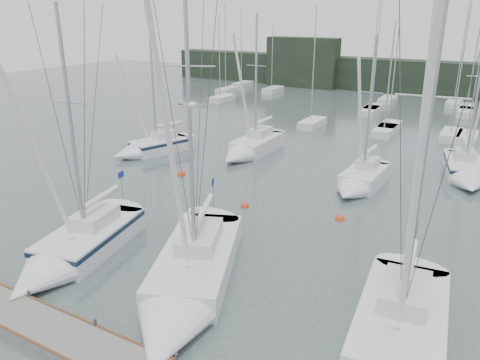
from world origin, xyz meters
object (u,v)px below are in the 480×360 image
sailboat_near_left (70,253)px  sailboat_mid_d (466,173)px  sailboat_mid_a (148,148)px  buoy_a (245,206)px  sailboat_mid_c (359,182)px  buoy_b (340,219)px  sailboat_near_center (185,290)px  buoy_c (181,175)px  sailboat_near_right (394,359)px  sailboat_mid_b (249,149)px

sailboat_near_left → sailboat_mid_d: bearing=44.0°
sailboat_mid_a → buoy_a: size_ratio=18.74×
sailboat_mid_c → buoy_b: 5.58m
sailboat_near_center → buoy_b: sailboat_near_center is taller
sailboat_mid_d → buoy_c: (-19.47, -9.69, -0.60)m
sailboat_near_center → sailboat_mid_d: size_ratio=1.33×
sailboat_near_center → sailboat_mid_c: 17.52m
sailboat_mid_a → buoy_c: bearing=-8.3°
sailboat_near_right → buoy_c: sailboat_near_right is taller
sailboat_mid_b → buoy_c: (-2.08, -7.25, -0.61)m
sailboat_mid_b → sailboat_mid_a: bearing=-152.2°
buoy_b → buoy_c: 13.61m
sailboat_mid_b → buoy_a: sailboat_mid_b is taller
sailboat_mid_c → sailboat_mid_d: (6.45, 6.00, 0.02)m
sailboat_mid_a → buoy_b: bearing=4.8°
sailboat_mid_c → buoy_a: 8.76m
sailboat_mid_b → buoy_a: bearing=-62.8°
sailboat_near_center → sailboat_mid_a: 23.21m
sailboat_near_right → buoy_a: size_ratio=28.08×
sailboat_near_center → buoy_c: bearing=104.9°
sailboat_near_left → sailboat_near_center: bearing=-9.8°
sailboat_near_left → buoy_b: 15.74m
sailboat_mid_a → buoy_a: 14.58m
buoy_a → buoy_c: 7.97m
sailboat_near_right → sailboat_mid_d: size_ratio=1.27×
buoy_a → sailboat_near_left: bearing=-110.6°
sailboat_mid_b → sailboat_near_left: bearing=-86.9°
sailboat_near_right → buoy_a: 15.90m
sailboat_near_left → sailboat_near_center: 7.00m
sailboat_near_right → sailboat_mid_a: 30.11m
sailboat_mid_a → sailboat_mid_d: bearing=33.6°
sailboat_near_left → buoy_b: bearing=38.2°
buoy_a → buoy_c: buoy_c is taller
sailboat_mid_a → sailboat_mid_c: 18.90m
sailboat_near_center → sailboat_mid_c: (2.70, 17.31, 0.00)m
buoy_a → sailboat_mid_c: bearing=49.9°
sailboat_near_center → buoy_a: bearing=83.1°
sailboat_near_center → sailboat_mid_d: sailboat_near_center is taller
sailboat_mid_b → sailboat_near_right: bearing=-50.6°
sailboat_near_center → sailboat_mid_a: (-16.19, 16.64, 0.01)m
sailboat_mid_a → sailboat_near_right: bearing=-14.5°
buoy_b → buoy_c: size_ratio=0.92×
sailboat_mid_c → buoy_c: 13.54m
sailboat_mid_b → sailboat_mid_c: size_ratio=1.13×
buoy_c → buoy_a: bearing=-22.1°
sailboat_near_right → sailboat_mid_b: bearing=124.0°
buoy_a → buoy_b: (6.10, 1.15, 0.00)m
sailboat_mid_a → sailboat_near_left: bearing=-42.5°
sailboat_mid_d → buoy_b: 13.00m
sailboat_near_right → sailboat_mid_b: (-17.21, 20.76, -0.00)m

